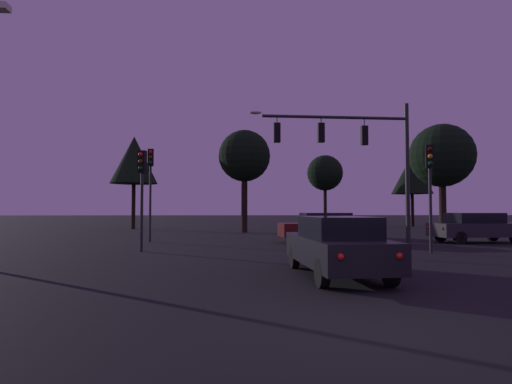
{
  "coord_description": "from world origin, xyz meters",
  "views": [
    {
      "loc": [
        -1.88,
        -5.59,
        1.71
      ],
      "look_at": [
        -0.86,
        14.89,
        2.57
      ],
      "focal_mm": 28.71,
      "sensor_mm": 36.0,
      "label": 1
    }
  ],
  "objects": [
    {
      "name": "tree_behind_sign",
      "position": [
        -10.7,
        30.16,
        5.95
      ],
      "size": [
        4.02,
        4.02,
        8.02
      ],
      "color": "black",
      "rests_on": "ground"
    },
    {
      "name": "traffic_light_corner_left",
      "position": [
        -6.36,
        16.07,
        3.42
      ],
      "size": [
        0.33,
        0.37,
        4.87
      ],
      "color": "#232326",
      "rests_on": "ground"
    },
    {
      "name": "tree_right_cluster",
      "position": [
        -1.24,
        24.51,
        5.6
      ],
      "size": [
        3.82,
        3.82,
        7.56
      ],
      "color": "black",
      "rests_on": "ground"
    },
    {
      "name": "car_crossing_left",
      "position": [
        10.37,
        14.69,
        0.8
      ],
      "size": [
        4.7,
        2.19,
        1.52
      ],
      "color": "#232328",
      "rests_on": "ground"
    },
    {
      "name": "tree_lot_edge",
      "position": [
        13.42,
        23.91,
        5.65
      ],
      "size": [
        4.68,
        4.68,
        8.03
      ],
      "color": "black",
      "rests_on": "ground"
    },
    {
      "name": "tree_center_horizon",
      "position": [
        15.58,
        34.03,
        5.11
      ],
      "size": [
        3.97,
        3.97,
        7.04
      ],
      "color": "black",
      "rests_on": "ground"
    },
    {
      "name": "ground_plane",
      "position": [
        0.0,
        24.5,
        0.0
      ],
      "size": [
        168.0,
        168.0,
        0.0
      ],
      "primitive_type": "plane",
      "color": "black",
      "rests_on": "ground"
    },
    {
      "name": "traffic_light_median",
      "position": [
        5.73,
        10.03,
        3.0
      ],
      "size": [
        0.36,
        0.38,
        4.22
      ],
      "color": "#232326",
      "rests_on": "ground"
    },
    {
      "name": "traffic_signal_mast_arm",
      "position": [
        3.72,
        13.12,
        4.66
      ],
      "size": [
        7.55,
        0.57,
        6.7
      ],
      "color": "#232326",
      "rests_on": "ground"
    },
    {
      "name": "car_nearside_lane",
      "position": [
        0.69,
        4.77,
        0.8
      ],
      "size": [
        2.02,
        4.7,
        1.52
      ],
      "color": "black",
      "rests_on": "ground"
    },
    {
      "name": "tree_left_far",
      "position": [
        7.35,
        36.21,
        5.43
      ],
      "size": [
        3.68,
        3.68,
        7.3
      ],
      "color": "black",
      "rests_on": "ground"
    },
    {
      "name": "car_crossing_right",
      "position": [
        2.58,
        15.1,
        0.8
      ],
      "size": [
        4.51,
        2.17,
        1.52
      ],
      "color": "#4C0F0F",
      "rests_on": "ground"
    },
    {
      "name": "traffic_light_corner_right",
      "position": [
        -5.68,
        11.1,
        2.9
      ],
      "size": [
        0.35,
        0.38,
        4.08
      ],
      "color": "#232326",
      "rests_on": "ground"
    }
  ]
}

